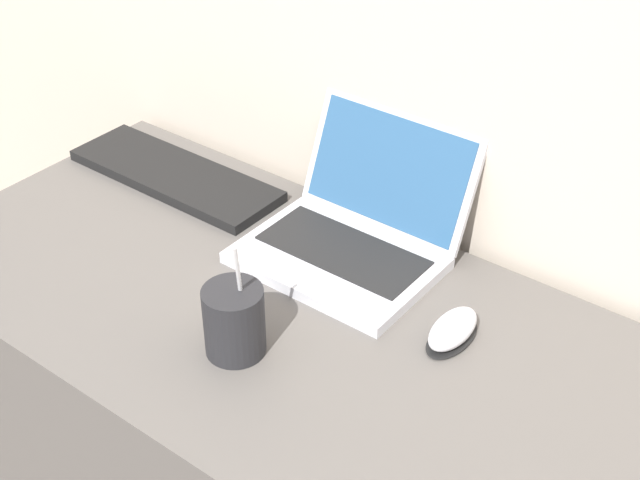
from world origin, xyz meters
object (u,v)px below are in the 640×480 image
at_px(drink_cup, 234,320).
at_px(external_keyboard, 175,175).
at_px(laptop, 355,228).
at_px(computer_mouse, 453,330).

distance_m(drink_cup, external_keyboard, 0.51).
relative_size(laptop, external_keyboard, 0.72).
distance_m(computer_mouse, external_keyboard, 0.66).
bearing_deg(computer_mouse, laptop, 158.71).
bearing_deg(drink_cup, laptop, 91.27).
height_order(laptop, external_keyboard, laptop).
bearing_deg(drink_cup, computer_mouse, 41.59).
height_order(laptop, drink_cup, laptop).
height_order(drink_cup, computer_mouse, drink_cup).
relative_size(drink_cup, external_keyboard, 0.46).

